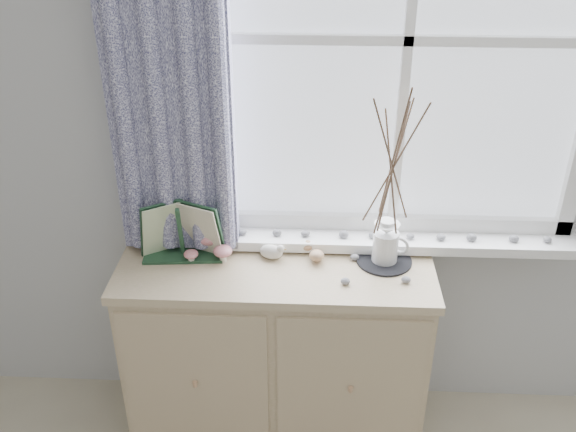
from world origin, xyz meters
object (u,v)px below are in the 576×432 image
object	(u,v)px
botanical_book	(180,234)
toadstool_cluster	(210,242)
twig_pitcher	(393,161)
sideboard	(276,353)

from	to	relation	value
botanical_book	toadstool_cluster	distance (m)	0.13
twig_pitcher	sideboard	bearing A→B (deg)	-147.56
twig_pitcher	botanical_book	bearing A→B (deg)	-153.16
sideboard	twig_pitcher	distance (m)	0.94
botanical_book	twig_pitcher	xyz separation A→B (m)	(0.77, 0.04, 0.30)
toadstool_cluster	twig_pitcher	xyz separation A→B (m)	(0.67, -0.01, 0.36)
toadstool_cluster	twig_pitcher	bearing A→B (deg)	-1.27
botanical_book	toadstool_cluster	bearing A→B (deg)	21.70
toadstool_cluster	twig_pitcher	distance (m)	0.76
sideboard	twig_pitcher	world-z (taller)	twig_pitcher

